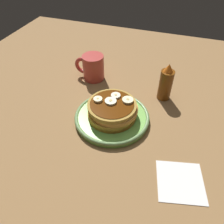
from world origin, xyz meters
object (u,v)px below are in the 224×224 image
object	(u,v)px
plate	(112,117)
syrup_bottle	(166,83)
pancake_stack	(112,110)
coffee_mug	(92,67)
banana_slice_1	(97,100)
banana_slice_2	(117,96)
banana_slice_3	(128,100)
banana_slice_0	(111,101)
napkin	(180,181)

from	to	relation	value
plate	syrup_bottle	bearing A→B (deg)	-129.62
pancake_stack	coffee_mug	distance (cm)	24.23
banana_slice_1	banana_slice_2	size ratio (longest dim) A/B	0.92
plate	pancake_stack	size ratio (longest dim) A/B	1.50
banana_slice_1	banana_slice_3	world-z (taller)	same
plate	banana_slice_1	bearing A→B (deg)	3.71
plate	banana_slice_1	distance (cm)	7.28
banana_slice_3	banana_slice_1	bearing A→B (deg)	18.55
plate	coffee_mug	bearing A→B (deg)	-53.63
pancake_stack	banana_slice_2	distance (cm)	4.64
coffee_mug	banana_slice_0	bearing A→B (deg)	125.92
pancake_stack	napkin	size ratio (longest dim) A/B	1.38
banana_slice_2	napkin	bearing A→B (deg)	140.17
napkin	syrup_bottle	distance (cm)	32.54
banana_slice_3	banana_slice_2	bearing A→B (deg)	-15.02
pancake_stack	syrup_bottle	xyz separation A→B (cm)	(-13.24, -16.28, 1.81)
syrup_bottle	banana_slice_0	bearing A→B (deg)	48.23
banana_slice_1	banana_slice_3	size ratio (longest dim) A/B	0.80
coffee_mug	pancake_stack	bearing A→B (deg)	125.98
coffee_mug	syrup_bottle	bearing A→B (deg)	173.10
coffee_mug	syrup_bottle	xyz separation A→B (cm)	(-27.47, 3.32, 1.12)
pancake_stack	syrup_bottle	size ratio (longest dim) A/B	1.16
banana_slice_0	banana_slice_3	size ratio (longest dim) A/B	1.05
banana_slice_2	napkin	world-z (taller)	banana_slice_2
pancake_stack	banana_slice_2	bearing A→B (deg)	-96.70
pancake_stack	banana_slice_2	size ratio (longest dim) A/B	5.30
pancake_stack	banana_slice_0	distance (cm)	2.86
banana_slice_3	coffee_mug	distance (cm)	24.87
pancake_stack	banana_slice_1	size ratio (longest dim) A/B	5.73
pancake_stack	coffee_mug	size ratio (longest dim) A/B	1.33
banana_slice_0	banana_slice_2	bearing A→B (deg)	-109.29
pancake_stack	coffee_mug	bearing A→B (deg)	-54.02
banana_slice_0	coffee_mug	xyz separation A→B (cm)	(13.63, -18.81, -2.00)
pancake_stack	syrup_bottle	world-z (taller)	syrup_bottle
pancake_stack	banana_slice_3	size ratio (longest dim) A/B	4.61
coffee_mug	syrup_bottle	distance (cm)	27.69
pancake_stack	banana_slice_3	distance (cm)	5.60
pancake_stack	napkin	distance (cm)	26.84
plate	pancake_stack	distance (cm)	3.06
plate	banana_slice_2	distance (cm)	6.72
banana_slice_0	banana_slice_3	bearing A→B (deg)	-156.24
banana_slice_0	coffee_mug	distance (cm)	23.32
coffee_mug	banana_slice_1	bearing A→B (deg)	116.65
banana_slice_0	banana_slice_2	distance (cm)	3.16
pancake_stack	napkin	world-z (taller)	pancake_stack
banana_slice_2	coffee_mug	distance (cm)	21.68
banana_slice_1	napkin	distance (cm)	31.06
banana_slice_2	pancake_stack	bearing A→B (deg)	83.30
coffee_mug	syrup_bottle	size ratio (longest dim) A/B	0.87
banana_slice_1	banana_slice_3	distance (cm)	8.85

